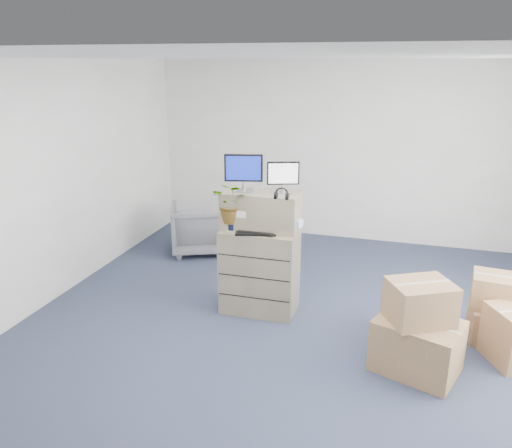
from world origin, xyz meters
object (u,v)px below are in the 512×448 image
object	(u,v)px
filing_cabinet_lower	(260,270)
monitor_left	(244,171)
keyboard	(256,233)
monitor_right	(283,176)
potted_plant	(233,208)
water_bottle	(270,218)
office_chair	(199,225)

from	to	relation	value
filing_cabinet_lower	monitor_left	size ratio (longest dim) A/B	2.37
filing_cabinet_lower	keyboard	xyz separation A→B (m)	(-0.00, -0.14, 0.50)
monitor_right	potted_plant	size ratio (longest dim) A/B	0.62
potted_plant	monitor_right	bearing A→B (deg)	16.93
keyboard	monitor_left	bearing A→B (deg)	127.14
filing_cabinet_lower	keyboard	world-z (taller)	keyboard
monitor_right	filing_cabinet_lower	bearing A→B (deg)	177.05
filing_cabinet_lower	keyboard	size ratio (longest dim) A/B	2.22
water_bottle	monitor_left	bearing A→B (deg)	-165.41
monitor_left	monitor_right	xyz separation A→B (m)	(0.43, 0.06, -0.04)
water_bottle	filing_cabinet_lower	bearing A→B (deg)	-138.90
filing_cabinet_lower	monitor_left	world-z (taller)	monitor_left
potted_plant	water_bottle	bearing A→B (deg)	24.20
monitor_left	potted_plant	bearing A→B (deg)	-148.20
office_chair	keyboard	bearing A→B (deg)	106.19
monitor_right	keyboard	bearing A→B (deg)	-158.15
filing_cabinet_lower	monitor_right	xyz separation A→B (m)	(0.24, 0.07, 1.10)
keyboard	water_bottle	distance (m)	0.26
keyboard	office_chair	bearing A→B (deg)	115.95
monitor_right	water_bottle	size ratio (longest dim) A/B	1.50
monitor_right	office_chair	distance (m)	2.50
filing_cabinet_lower	monitor_left	bearing A→B (deg)	177.04
monitor_right	monitor_left	bearing A→B (deg)	169.03
filing_cabinet_lower	office_chair	xyz separation A→B (m)	(-1.40, 1.53, -0.08)
monitor_left	monitor_right	world-z (taller)	monitor_left
filing_cabinet_lower	potted_plant	bearing A→B (deg)	-163.40
filing_cabinet_lower	monitor_right	bearing A→B (deg)	15.66
monitor_left	office_chair	bearing A→B (deg)	115.11
potted_plant	filing_cabinet_lower	bearing A→B (deg)	17.36
water_bottle	office_chair	distance (m)	2.19
monitor_left	potted_plant	world-z (taller)	monitor_left
monitor_right	water_bottle	bearing A→B (deg)	156.67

